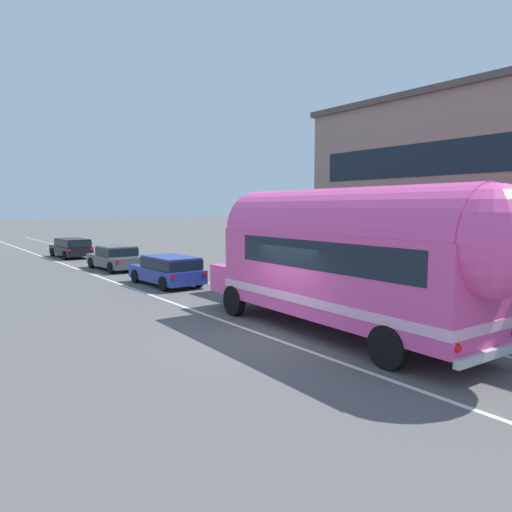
% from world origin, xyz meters
% --- Properties ---
extents(ground_plane, '(300.00, 300.00, 0.00)m').
position_xyz_m(ground_plane, '(0.00, 0.00, 0.00)').
color(ground_plane, '#565454').
extents(lane_markings, '(3.70, 80.00, 0.01)m').
position_xyz_m(lane_markings, '(1.65, 12.00, 0.00)').
color(lane_markings, silver).
rests_on(lane_markings, ground).
extents(painted_bus, '(2.83, 11.01, 4.12)m').
position_xyz_m(painted_bus, '(1.75, -1.25, 2.30)').
color(painted_bus, '#EA4C9E').
rests_on(painted_bus, ground).
extents(car_lead, '(2.04, 4.39, 1.37)m').
position_xyz_m(car_lead, '(1.67, 9.85, 0.78)').
color(car_lead, navy).
rests_on(car_lead, ground).
extents(car_second, '(2.16, 4.50, 1.37)m').
position_xyz_m(car_second, '(1.78, 16.85, 0.73)').
color(car_second, '#474C51').
rests_on(car_second, ground).
extents(car_third, '(2.03, 4.45, 1.37)m').
position_xyz_m(car_third, '(1.55, 25.16, 0.79)').
color(car_third, black).
rests_on(car_third, ground).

